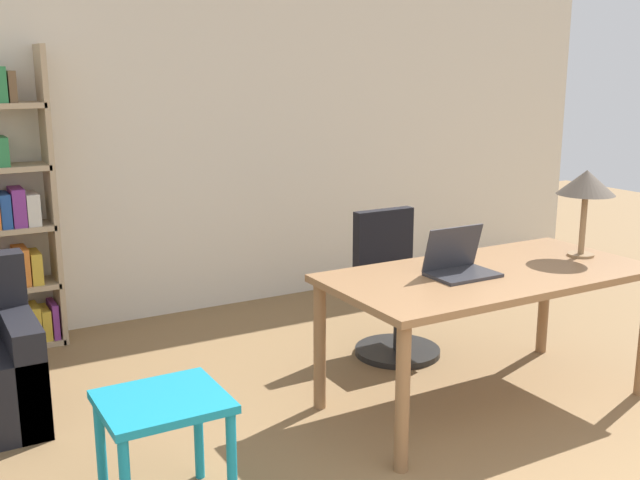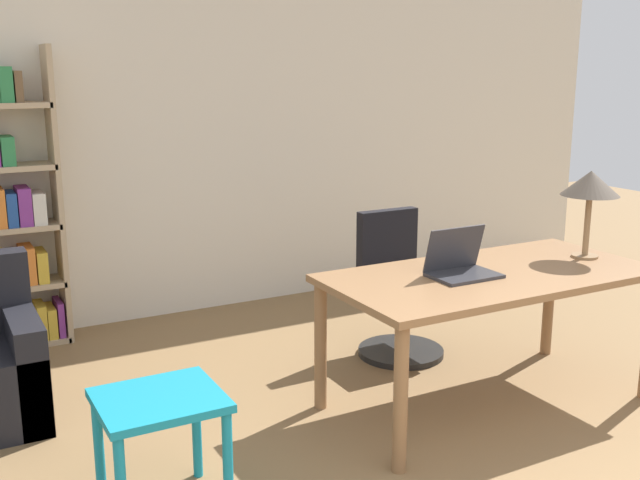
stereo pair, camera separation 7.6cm
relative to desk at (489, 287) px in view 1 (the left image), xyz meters
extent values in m
cube|color=beige|center=(-0.86, 2.45, 0.66)|extent=(8.00, 0.06, 2.70)
cube|color=olive|center=(0.00, 0.00, 0.07)|extent=(1.85, 0.91, 0.04)
cylinder|color=olive|center=(-0.87, -0.39, -0.32)|extent=(0.07, 0.07, 0.74)
cylinder|color=olive|center=(-0.87, 0.39, -0.32)|extent=(0.07, 0.07, 0.74)
cylinder|color=olive|center=(0.87, 0.39, -0.32)|extent=(0.07, 0.07, 0.74)
cube|color=#2D2D33|center=(-0.20, 0.00, 0.10)|extent=(0.37, 0.25, 0.02)
cube|color=#2D2D33|center=(-0.20, 0.09, 0.23)|extent=(0.37, 0.07, 0.25)
cube|color=#19233D|center=(-0.20, 0.09, 0.23)|extent=(0.33, 0.06, 0.22)
cylinder|color=olive|center=(0.72, -0.01, 0.10)|extent=(0.16, 0.16, 0.01)
cylinder|color=olive|center=(0.72, -0.01, 0.28)|extent=(0.04, 0.04, 0.36)
cone|color=#4C4238|center=(0.72, -0.01, 0.54)|extent=(0.34, 0.34, 0.15)
cylinder|color=black|center=(-0.01, 0.84, -0.67)|extent=(0.57, 0.57, 0.04)
cylinder|color=#262626|center=(-0.01, 0.84, -0.49)|extent=(0.06, 0.06, 0.33)
cube|color=black|center=(-0.01, 0.84, -0.27)|extent=(0.46, 0.46, 0.10)
cube|color=black|center=(-0.01, 1.03, 0.02)|extent=(0.44, 0.08, 0.49)
cube|color=teal|center=(-1.95, -0.17, -0.17)|extent=(0.52, 0.47, 0.04)
cylinder|color=teal|center=(-1.72, -0.37, -0.44)|extent=(0.04, 0.04, 0.50)
cylinder|color=teal|center=(-2.17, 0.03, -0.44)|extent=(0.04, 0.04, 0.50)
cylinder|color=teal|center=(-1.72, 0.03, -0.44)|extent=(0.04, 0.04, 0.50)
cube|color=black|center=(-2.33, 1.08, -0.39)|extent=(0.16, 0.68, 0.59)
cube|color=tan|center=(-1.91, 2.26, 0.33)|extent=(0.04, 0.28, 2.04)
cube|color=tan|center=(-2.28, 2.26, -0.67)|extent=(0.73, 0.28, 0.04)
cube|color=orange|center=(-2.29, 2.26, -0.56)|extent=(0.04, 0.24, 0.19)
cube|color=silver|center=(-2.23, 2.26, -0.55)|extent=(0.07, 0.24, 0.21)
cube|color=brown|center=(-2.16, 2.26, -0.56)|extent=(0.06, 0.24, 0.19)
cube|color=gold|center=(-2.09, 2.26, -0.53)|extent=(0.06, 0.24, 0.24)
cube|color=gold|center=(-2.03, 2.26, -0.55)|extent=(0.06, 0.24, 0.21)
cube|color=#7F338C|center=(-1.96, 2.26, -0.53)|extent=(0.04, 0.24, 0.25)
cube|color=tan|center=(-2.28, 2.26, -0.26)|extent=(0.73, 0.28, 0.04)
cube|color=#7F338C|center=(-2.24, 2.26, -0.15)|extent=(0.08, 0.24, 0.20)
cube|color=orange|center=(-2.15, 2.26, -0.12)|extent=(0.09, 0.24, 0.26)
cube|color=gold|center=(-2.06, 2.26, -0.14)|extent=(0.07, 0.24, 0.22)
cube|color=#234C99|center=(-2.22, 2.26, 0.27)|extent=(0.07, 0.24, 0.23)
cube|color=#7F338C|center=(-2.13, 2.26, 0.29)|extent=(0.08, 0.24, 0.25)
cube|color=silver|center=(-2.05, 2.26, 0.27)|extent=(0.08, 0.24, 0.21)
cube|color=#2D7F47|center=(-2.21, 2.26, 0.66)|extent=(0.08, 0.24, 0.19)
cube|color=brown|center=(-2.11, 2.26, 1.08)|extent=(0.05, 0.24, 0.20)
camera|label=1|loc=(-2.81, -3.02, 1.20)|focal=42.00mm
camera|label=2|loc=(-2.74, -3.06, 1.20)|focal=42.00mm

